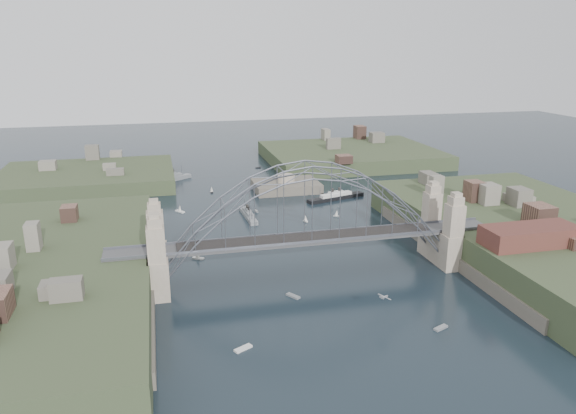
# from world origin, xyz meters

# --- Properties ---
(ground) EXTENTS (500.00, 500.00, 0.00)m
(ground) POSITION_xyz_m (0.00, 0.00, 0.00)
(ground) COLOR black
(ground) RESTS_ON ground
(bridge) EXTENTS (84.00, 13.80, 24.60)m
(bridge) POSITION_xyz_m (0.00, 0.00, 12.32)
(bridge) COLOR #48484A
(bridge) RESTS_ON ground
(shore_west) EXTENTS (50.50, 90.00, 12.00)m
(shore_west) POSITION_xyz_m (-57.32, 0.00, 1.97)
(shore_west) COLOR #344125
(shore_west) RESTS_ON ground
(shore_east) EXTENTS (50.50, 90.00, 12.00)m
(shore_east) POSITION_xyz_m (57.32, 0.00, 1.97)
(shore_east) COLOR #344125
(shore_east) RESTS_ON ground
(headland_nw) EXTENTS (60.00, 45.00, 9.00)m
(headland_nw) POSITION_xyz_m (-55.00, 95.00, 0.50)
(headland_nw) COLOR #344125
(headland_nw) RESTS_ON ground
(headland_ne) EXTENTS (70.00, 55.00, 9.50)m
(headland_ne) POSITION_xyz_m (50.00, 110.00, 0.75)
(headland_ne) COLOR #344125
(headland_ne) RESTS_ON ground
(fort_island) EXTENTS (22.00, 16.00, 9.40)m
(fort_island) POSITION_xyz_m (12.00, 70.00, -0.34)
(fort_island) COLOR #595246
(fort_island) RESTS_ON ground
(wharf_shed) EXTENTS (20.00, 8.00, 4.00)m
(wharf_shed) POSITION_xyz_m (44.00, -14.00, 10.00)
(wharf_shed) COLOR #592D26
(wharf_shed) RESTS_ON shore_east
(finger_pier) EXTENTS (4.00, 22.00, 1.40)m
(finger_pier) POSITION_xyz_m (39.00, -28.00, 0.70)
(finger_pier) COLOR #48484A
(finger_pier) RESTS_ON ground
(naval_cruiser_near) EXTENTS (2.98, 16.17, 4.82)m
(naval_cruiser_near) POSITION_xyz_m (-5.77, 43.00, 0.75)
(naval_cruiser_near) COLOR gray
(naval_cruiser_near) RESTS_ON ground
(naval_cruiser_far) EXTENTS (15.35, 12.31, 5.86)m
(naval_cruiser_far) POSITION_xyz_m (-25.98, 92.25, 0.91)
(naval_cruiser_far) COLOR gray
(naval_cruiser_far) RESTS_ON ground
(ocean_liner) EXTENTS (20.55, 8.80, 5.07)m
(ocean_liner) POSITION_xyz_m (24.94, 55.10, 0.79)
(ocean_liner) COLOR black
(ocean_liner) RESTS_ON ground
(aeroplane) EXTENTS (1.70, 2.87, 0.44)m
(aeroplane) POSITION_xyz_m (7.38, -23.80, 4.93)
(aeroplane) COLOR #ABACB2
(small_boat_a) EXTENTS (2.94, 2.23, 2.38)m
(small_boat_a) POSITION_xyz_m (-22.52, 14.31, 0.78)
(small_boat_a) COLOR silver
(small_boat_a) RESTS_ON ground
(small_boat_b) EXTENTS (1.37, 1.72, 2.38)m
(small_boat_b) POSITION_xyz_m (9.22, 35.03, 1.01)
(small_boat_b) COLOR silver
(small_boat_b) RESTS_ON ground
(small_boat_c) EXTENTS (2.55, 3.10, 0.45)m
(small_boat_c) POSITION_xyz_m (-5.83, -10.15, 0.15)
(small_boat_c) COLOR silver
(small_boat_c) RESTS_ON ground
(small_boat_d) EXTENTS (2.05, 1.61, 2.38)m
(small_boat_d) POSITION_xyz_m (19.27, 37.43, 0.94)
(small_boat_d) COLOR silver
(small_boat_d) RESTS_ON ground
(small_boat_e) EXTENTS (2.86, 3.47, 2.38)m
(small_boat_e) POSITION_xyz_m (-24.71, 52.92, 0.69)
(small_boat_e) COLOR silver
(small_boat_e) RESTS_ON ground
(small_boat_f) EXTENTS (1.20, 1.78, 1.43)m
(small_boat_f) POSITION_xyz_m (-2.68, 47.25, 0.29)
(small_boat_f) COLOR silver
(small_boat_f) RESTS_ON ground
(small_boat_g) EXTENTS (3.06, 2.03, 0.45)m
(small_boat_g) POSITION_xyz_m (16.36, -28.55, 0.15)
(small_boat_g) COLOR silver
(small_boat_g) RESTS_ON ground
(small_boat_h) EXTENTS (1.07, 2.33, 2.38)m
(small_boat_h) POSITION_xyz_m (-13.16, 72.80, 0.88)
(small_boat_h) COLOR silver
(small_boat_h) RESTS_ON ground
(small_boat_i) EXTENTS (2.60, 1.73, 2.38)m
(small_boat_i) POSITION_xyz_m (27.66, 17.08, 0.85)
(small_boat_i) COLOR silver
(small_boat_i) RESTS_ON ground
(small_boat_j) EXTENTS (3.26, 2.41, 0.45)m
(small_boat_j) POSITION_xyz_m (-18.56, -26.98, 0.15)
(small_boat_j) COLOR silver
(small_boat_j) RESTS_ON ground
(small_boat_k) EXTENTS (2.19, 1.02, 0.45)m
(small_boat_k) POSITION_xyz_m (9.10, 106.29, 0.15)
(small_boat_k) COLOR silver
(small_boat_k) RESTS_ON ground
(small_boat_l) EXTENTS (2.70, 0.94, 0.45)m
(small_boat_l) POSITION_xyz_m (-34.58, 24.39, 0.15)
(small_boat_l) COLOR silver
(small_boat_l) RESTS_ON ground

